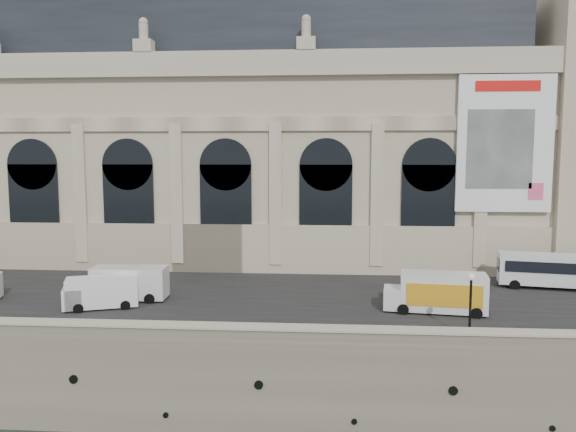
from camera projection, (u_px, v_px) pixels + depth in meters
name	position (u px, v px, depth m)	size (l,w,h in m)	color
quay	(278.00, 275.00, 70.13)	(160.00, 70.00, 6.00)	gray
street	(256.00, 292.00, 48.99)	(160.00, 24.00, 0.06)	#2D2D2D
parapet	(228.00, 334.00, 35.64)	(160.00, 1.40, 1.21)	gray
museum	(223.00, 139.00, 64.64)	(69.00, 18.70, 29.10)	beige
bus_right	(561.00, 270.00, 49.81)	(10.87, 4.10, 3.14)	silver
van_b	(98.00, 293.00, 43.68)	(5.94, 3.84, 2.48)	white
van_c	(125.00, 283.00, 46.23)	(6.35, 2.81, 2.79)	silver
box_truck	(437.00, 293.00, 42.58)	(7.81, 3.44, 3.05)	silver
lamp_right	(470.00, 307.00, 36.23)	(0.45, 0.45, 4.39)	black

